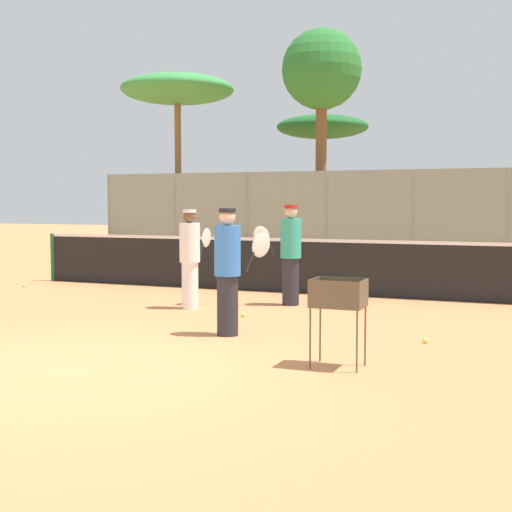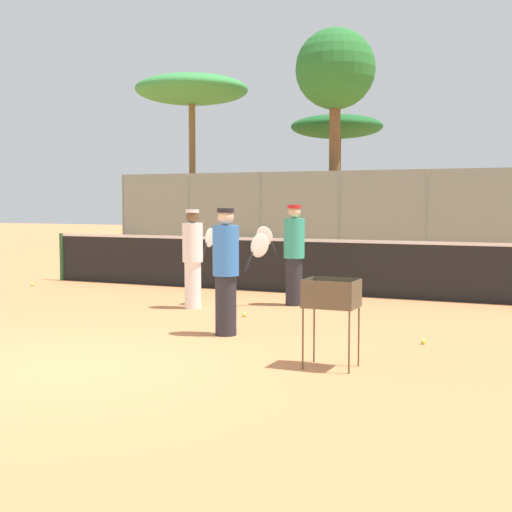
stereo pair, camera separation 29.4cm
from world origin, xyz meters
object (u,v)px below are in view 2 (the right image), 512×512
object	(u,v)px
tennis_net	(298,265)
player_white_outfit	(226,270)
player_red_cap	(294,253)
player_yellow_shirt	(193,257)
ball_cart	(332,301)

from	to	relation	value
tennis_net	player_white_outfit	bearing A→B (deg)	-81.49
player_white_outfit	player_red_cap	size ratio (longest dim) A/B	0.98
player_red_cap	player_yellow_shirt	xyz separation A→B (m)	(-1.41, -1.00, -0.04)
player_red_cap	ball_cart	size ratio (longest dim) A/B	1.81
tennis_net	ball_cart	bearing A→B (deg)	-66.07
player_white_outfit	ball_cart	xyz separation A→B (m)	(1.87, -1.23, -0.16)
tennis_net	player_yellow_shirt	bearing A→B (deg)	-109.59
tennis_net	player_red_cap	xyz separation A→B (m)	(0.50, -1.56, 0.34)
player_red_cap	ball_cart	world-z (taller)	player_red_cap
player_white_outfit	ball_cart	distance (m)	2.24
tennis_net	player_red_cap	bearing A→B (deg)	-72.18
player_white_outfit	player_red_cap	distance (m)	2.95
tennis_net	ball_cart	size ratio (longest dim) A/B	12.11
player_white_outfit	player_yellow_shirt	xyz separation A→B (m)	(-1.58, 1.94, -0.02)
tennis_net	player_yellow_shirt	distance (m)	2.73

